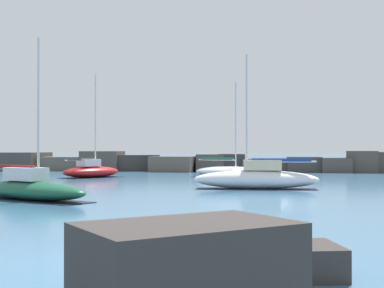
% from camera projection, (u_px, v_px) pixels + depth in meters
% --- Properties ---
extents(ground_plane, '(600.00, 600.00, 0.00)m').
position_uv_depth(ground_plane, '(137.00, 261.00, 11.90)').
color(ground_plane, '#3D6B8E').
extents(open_sea_beyond, '(400.00, 116.00, 0.01)m').
position_uv_depth(open_sea_beyond, '(247.00, 161.00, 119.28)').
color(open_sea_beyond, '#2D5B7F').
rests_on(open_sea_beyond, ground).
extents(breakwater_jetty, '(69.04, 6.81, 2.48)m').
position_uv_depth(breakwater_jetty, '(230.00, 163.00, 59.88)').
color(breakwater_jetty, '#383330').
rests_on(breakwater_jetty, ground).
extents(foreground_rocks, '(13.40, 9.27, 1.42)m').
position_uv_depth(foreground_rocks, '(49.00, 247.00, 10.67)').
color(foreground_rocks, '#4C443D').
rests_on(foreground_rocks, ground).
extents(sailboat_moored_0, '(7.87, 1.98, 8.49)m').
position_uv_depth(sailboat_moored_0, '(257.00, 178.00, 33.44)').
color(sailboat_moored_0, white).
rests_on(sailboat_moored_0, ground).
extents(sailboat_moored_2, '(7.58, 5.32, 7.92)m').
position_uv_depth(sailboat_moored_2, '(30.00, 188.00, 26.22)').
color(sailboat_moored_2, '#195138').
rests_on(sailboat_moored_2, ground).
extents(sailboat_moored_4, '(5.38, 6.00, 9.22)m').
position_uv_depth(sailboat_moored_4, '(91.00, 171.00, 46.97)').
color(sailboat_moored_4, maroon).
rests_on(sailboat_moored_4, ground).
extents(sailboat_moored_7, '(7.62, 6.05, 8.33)m').
position_uv_depth(sailboat_moored_7, '(230.00, 172.00, 46.57)').
color(sailboat_moored_7, white).
rests_on(sailboat_moored_7, ground).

